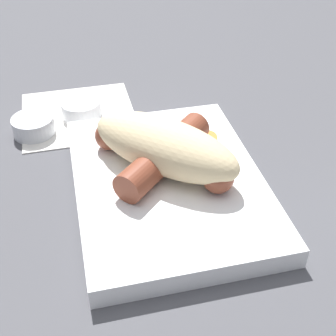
{
  "coord_description": "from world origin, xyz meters",
  "views": [
    {
      "loc": [
        -0.36,
        0.08,
        0.32
      ],
      "look_at": [
        0.0,
        0.0,
        0.03
      ],
      "focal_mm": 50.0,
      "sensor_mm": 36.0,
      "label": 1
    }
  ],
  "objects_px": {
    "food_tray": "(168,184)",
    "condiment_cup_far": "(34,127)",
    "bread_roll": "(166,146)",
    "sausage": "(160,155)",
    "condiment_cup_near": "(82,110)"
  },
  "relations": [
    {
      "from": "sausage",
      "to": "condiment_cup_far",
      "type": "height_order",
      "value": "sausage"
    },
    {
      "from": "sausage",
      "to": "condiment_cup_near",
      "type": "bearing_deg",
      "value": 24.16
    },
    {
      "from": "food_tray",
      "to": "condiment_cup_far",
      "type": "xyz_separation_m",
      "value": [
        0.14,
        0.13,
        -0.0
      ]
    },
    {
      "from": "food_tray",
      "to": "condiment_cup_far",
      "type": "relative_size",
      "value": 4.98
    },
    {
      "from": "sausage",
      "to": "condiment_cup_near",
      "type": "height_order",
      "value": "sausage"
    },
    {
      "from": "bread_roll",
      "to": "sausage",
      "type": "relative_size",
      "value": 1.3
    },
    {
      "from": "sausage",
      "to": "condiment_cup_far",
      "type": "bearing_deg",
      "value": 45.15
    },
    {
      "from": "bread_roll",
      "to": "condiment_cup_near",
      "type": "height_order",
      "value": "bread_roll"
    },
    {
      "from": "bread_roll",
      "to": "condiment_cup_far",
      "type": "bearing_deg",
      "value": 46.68
    },
    {
      "from": "bread_roll",
      "to": "condiment_cup_near",
      "type": "relative_size",
      "value": 3.27
    },
    {
      "from": "sausage",
      "to": "condiment_cup_far",
      "type": "relative_size",
      "value": 2.51
    },
    {
      "from": "bread_roll",
      "to": "sausage",
      "type": "height_order",
      "value": "bread_roll"
    },
    {
      "from": "condiment_cup_near",
      "to": "condiment_cup_far",
      "type": "relative_size",
      "value": 1.0
    },
    {
      "from": "bread_roll",
      "to": "sausage",
      "type": "bearing_deg",
      "value": 98.61
    },
    {
      "from": "bread_roll",
      "to": "food_tray",
      "type": "bearing_deg",
      "value": 173.49
    }
  ]
}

